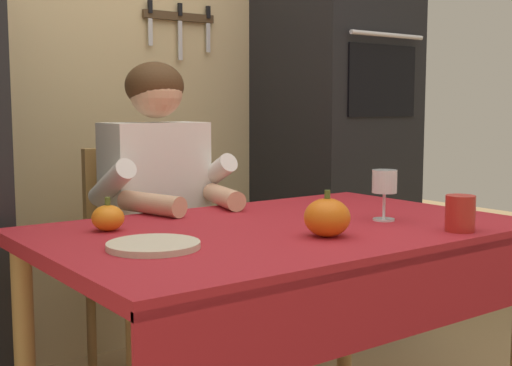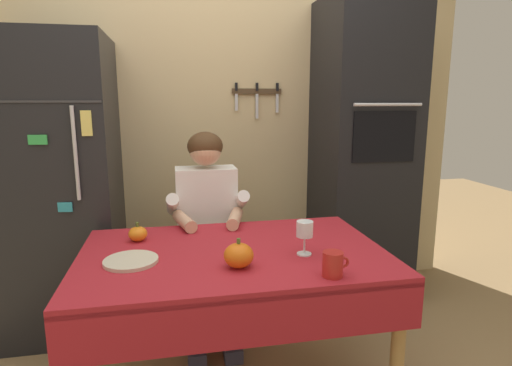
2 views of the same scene
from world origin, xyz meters
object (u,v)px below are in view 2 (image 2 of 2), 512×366
object	(u,v)px
dining_table	(234,269)
coffee_mug	(333,264)
wall_oven	(362,154)
pumpkin_large	(239,255)
refrigerator	(59,188)
chair_behind_person	(206,244)
wine_glass	(305,231)
seated_person	(208,218)
pumpkin_medium	(138,234)
serving_tray	(131,261)

from	to	relation	value
dining_table	coffee_mug	world-z (taller)	coffee_mug
wall_oven	dining_table	xyz separation A→B (m)	(-1.05, -0.92, -0.39)
dining_table	pumpkin_large	distance (m)	0.22
refrigerator	coffee_mug	xyz separation A→B (m)	(1.30, -1.23, -0.11)
chair_behind_person	wine_glass	bearing A→B (deg)	-66.82
seated_person	pumpkin_medium	distance (m)	0.52
refrigerator	dining_table	xyz separation A→B (m)	(0.95, -0.88, -0.24)
wine_glass	serving_tray	size ratio (longest dim) A/B	0.67
pumpkin_medium	dining_table	bearing A→B (deg)	-29.21
pumpkin_medium	wine_glass	bearing A→B (deg)	-24.35
coffee_mug	pumpkin_medium	bearing A→B (deg)	143.16
wall_oven	coffee_mug	distance (m)	1.47
coffee_mug	pumpkin_large	bearing A→B (deg)	154.84
dining_table	pumpkin_medium	size ratio (longest dim) A/B	14.65
pumpkin_medium	wall_oven	bearing A→B (deg)	24.28
refrigerator	serving_tray	bearing A→B (deg)	-61.71
wall_oven	serving_tray	bearing A→B (deg)	-147.42
refrigerator	coffee_mug	bearing A→B (deg)	-43.44
seated_person	serving_tray	xyz separation A→B (m)	(-0.38, -0.64, 0.01)
pumpkin_medium	chair_behind_person	bearing A→B (deg)	55.54
dining_table	chair_behind_person	bearing A→B (deg)	95.12
pumpkin_medium	serving_tray	distance (m)	0.29
coffee_mug	serving_tray	world-z (taller)	coffee_mug
coffee_mug	dining_table	bearing A→B (deg)	135.18
seated_person	pumpkin_medium	bearing A→B (deg)	-136.43
refrigerator	wall_oven	distance (m)	2.01
serving_tray	wine_glass	bearing A→B (deg)	-4.02
wall_oven	pumpkin_large	world-z (taller)	wall_oven
seated_person	serving_tray	distance (m)	0.75
dining_table	serving_tray	xyz separation A→B (m)	(-0.45, -0.04, 0.09)
wall_oven	dining_table	size ratio (longest dim) A/B	1.50
coffee_mug	wine_glass	xyz separation A→B (m)	(-0.04, 0.25, 0.06)
wall_oven	dining_table	distance (m)	1.45
pumpkin_large	wine_glass	bearing A→B (deg)	15.42
refrigerator	coffee_mug	distance (m)	1.79
refrigerator	wine_glass	size ratio (longest dim) A/B	11.53
seated_person	coffee_mug	size ratio (longest dim) A/B	11.36
pumpkin_large	coffee_mug	bearing A→B (deg)	-25.16
wall_oven	chair_behind_person	xyz separation A→B (m)	(-1.12, -0.13, -0.54)
dining_table	wall_oven	bearing A→B (deg)	41.31
dining_table	chair_behind_person	xyz separation A→B (m)	(-0.07, 0.79, -0.14)
dining_table	chair_behind_person	world-z (taller)	chair_behind_person
wall_oven	coffee_mug	bearing A→B (deg)	-119.09
refrigerator	serving_tray	world-z (taller)	refrigerator
chair_behind_person	pumpkin_medium	xyz separation A→B (m)	(-0.37, -0.54, 0.27)
chair_behind_person	serving_tray	size ratio (longest dim) A/B	4.01
refrigerator	wall_oven	size ratio (longest dim) A/B	0.86
dining_table	seated_person	world-z (taller)	seated_person
pumpkin_medium	seated_person	bearing A→B (deg)	43.57
dining_table	pumpkin_large	bearing A→B (deg)	-91.90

